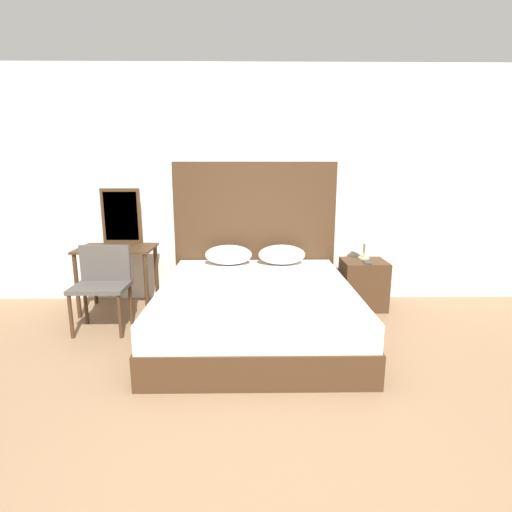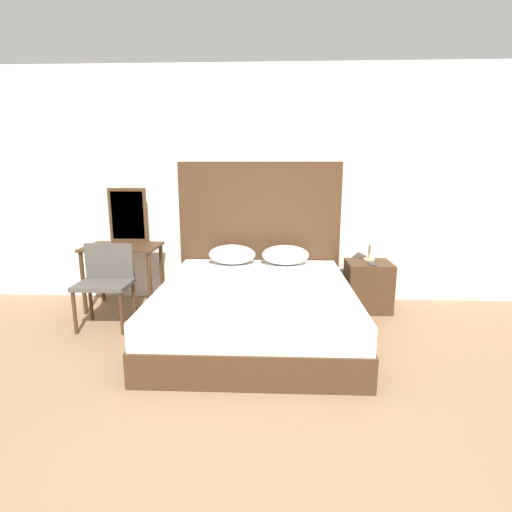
% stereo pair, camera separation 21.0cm
% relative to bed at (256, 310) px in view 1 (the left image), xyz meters
% --- Properties ---
extents(ground_plane, '(16.00, 16.00, 0.00)m').
position_rel_bed_xyz_m(ground_plane, '(0.05, -1.68, -0.25)').
color(ground_plane, '#8C6B4C').
extents(wall_back, '(10.00, 0.06, 2.70)m').
position_rel_bed_xyz_m(wall_back, '(0.05, 1.14, 1.10)').
color(wall_back, white).
rests_on(wall_back, ground_plane).
extents(bed, '(1.79, 2.07, 0.50)m').
position_rel_bed_xyz_m(bed, '(0.00, 0.00, 0.00)').
color(bed, '#422B19').
rests_on(bed, ground_plane).
extents(headboard, '(1.88, 0.05, 1.64)m').
position_rel_bed_xyz_m(headboard, '(0.00, 1.06, 0.57)').
color(headboard, '#422B19').
rests_on(headboard, ground_plane).
extents(pillow_left, '(0.53, 0.37, 0.22)m').
position_rel_bed_xyz_m(pillow_left, '(-0.30, 0.80, 0.36)').
color(pillow_left, white).
rests_on(pillow_left, bed).
extents(pillow_right, '(0.53, 0.37, 0.22)m').
position_rel_bed_xyz_m(pillow_right, '(0.30, 0.80, 0.36)').
color(pillow_right, white).
rests_on(pillow_right, bed).
extents(phone_on_bed, '(0.15, 0.16, 0.01)m').
position_rel_bed_xyz_m(phone_on_bed, '(-0.03, -0.19, 0.26)').
color(phone_on_bed, '#B7B7BC').
rests_on(phone_on_bed, bed).
extents(nightstand, '(0.48, 0.43, 0.55)m').
position_rel_bed_xyz_m(nightstand, '(1.23, 0.74, 0.03)').
color(nightstand, '#422B19').
rests_on(nightstand, ground_plane).
extents(table_lamp, '(0.24, 0.24, 0.36)m').
position_rel_bed_xyz_m(table_lamp, '(1.24, 0.83, 0.57)').
color(table_lamp, tan).
rests_on(table_lamp, nightstand).
extents(phone_on_nightstand, '(0.08, 0.16, 0.01)m').
position_rel_bed_xyz_m(phone_on_nightstand, '(1.23, 0.64, 0.31)').
color(phone_on_nightstand, '#232328').
rests_on(phone_on_nightstand, nightstand).
extents(vanity_desk, '(0.81, 0.55, 0.72)m').
position_rel_bed_xyz_m(vanity_desk, '(-1.52, 0.69, 0.34)').
color(vanity_desk, '#422B19').
rests_on(vanity_desk, ground_plane).
extents(vanity_mirror, '(0.44, 0.03, 0.62)m').
position_rel_bed_xyz_m(vanity_mirror, '(-1.52, 0.94, 0.79)').
color(vanity_mirror, '#422B19').
rests_on(vanity_mirror, vanity_desk).
extents(chair, '(0.52, 0.41, 0.82)m').
position_rel_bed_xyz_m(chair, '(-1.50, 0.18, 0.25)').
color(chair, '#4C4742').
rests_on(chair, ground_plane).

